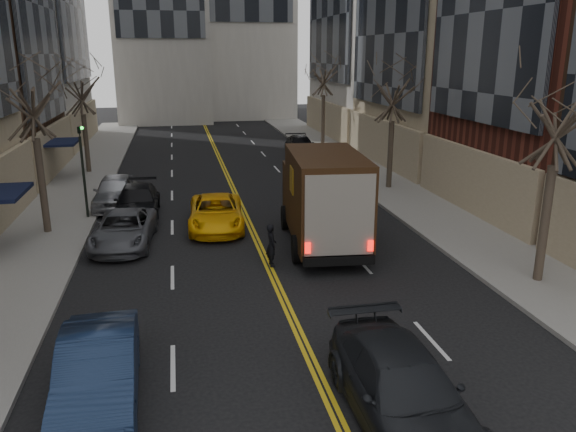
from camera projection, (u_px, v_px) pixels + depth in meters
name	position (u px, v px, depth m)	size (l,w,h in m)	color
sidewalk_left	(71.00, 195.00, 30.97)	(4.00, 66.00, 0.15)	slate
sidewalk_right	(380.00, 180.00, 34.36)	(4.00, 66.00, 0.15)	slate
tree_lf_mid	(29.00, 79.00, 22.59)	(3.20, 3.20, 8.91)	#382D23
tree_lf_far	(80.00, 79.00, 34.98)	(3.20, 3.20, 8.12)	#382D23
tree_rt_near	(562.00, 92.00, 17.47)	(3.20, 3.20, 8.71)	#382D23
tree_rt_mid	(394.00, 80.00, 30.73)	(3.20, 3.20, 8.32)	#382D23
tree_rt_far	(324.00, 64.00, 44.68)	(3.20, 3.20, 9.11)	#382D23
traffic_signal	(82.00, 161.00, 25.79)	(0.29, 0.26, 4.70)	black
ups_truck	(323.00, 199.00, 22.59)	(3.40, 7.32, 3.89)	black
observer_sedan	(403.00, 390.00, 11.85)	(2.22, 5.43, 1.57)	black
taxi	(216.00, 213.00, 25.16)	(2.36, 5.12, 1.42)	#FFB80A
pedestrian	(271.00, 245.00, 20.65)	(0.59, 0.39, 1.62)	black
parked_lf_b	(98.00, 371.00, 12.52)	(1.67, 4.80, 1.58)	#111E38
parked_lf_c	(124.00, 229.00, 22.90)	(2.27, 4.92, 1.37)	#51535A
parked_lf_d	(137.00, 202.00, 26.91)	(2.04, 5.03, 1.46)	black
parked_lf_e	(115.00, 191.00, 28.59)	(1.92, 4.78, 1.63)	#A1A3A8
parked_rt_a	(346.00, 184.00, 31.03)	(1.34, 3.85, 1.27)	#515259
parked_rt_b	(337.00, 172.00, 33.78)	(2.36, 5.13, 1.42)	#97999D
parked_rt_c	(300.00, 145.00, 43.33)	(1.96, 4.82, 1.40)	black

